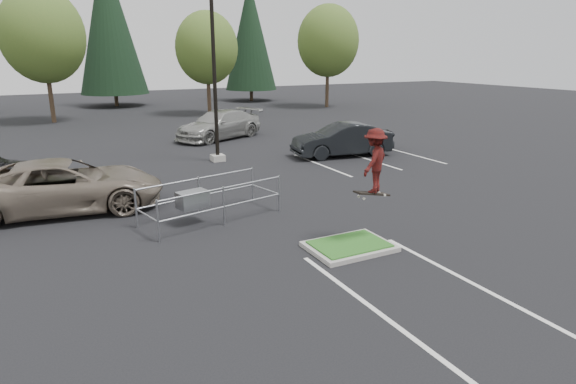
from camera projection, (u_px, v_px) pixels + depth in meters
name	position (u px, v px, depth m)	size (l,w,h in m)	color
ground	(349.00, 249.00, 12.89)	(120.00, 120.00, 0.00)	black
grass_median	(349.00, 246.00, 12.86)	(2.20, 1.60, 0.16)	gray
stall_lines	(224.00, 197.00, 17.43)	(22.62, 17.60, 0.01)	silver
light_pole	(214.00, 64.00, 22.08)	(0.70, 0.60, 10.12)	gray
decid_b	(43.00, 38.00, 34.62)	(5.89, 5.89, 9.64)	#38281C
decid_c	(207.00, 50.00, 39.53)	(5.12, 5.12, 8.38)	#38281C
decid_d	(328.00, 43.00, 45.05)	(5.76, 5.76, 9.43)	#38281C
conif_b	(109.00, 22.00, 45.27)	(6.38, 6.38, 14.50)	#38281C
conif_c	(250.00, 35.00, 50.86)	(5.50, 5.50, 12.50)	#38281C
cart_corral	(197.00, 199.00, 14.69)	(4.54, 2.44, 1.22)	#93969B
skateboarder	(374.00, 161.00, 12.58)	(1.27, 1.12, 1.88)	black
car_l_tan	(64.00, 186.00, 15.77)	(2.84, 6.17, 1.71)	#796B5C
car_r_charc	(342.00, 140.00, 24.26)	(1.75, 5.02, 1.65)	black
car_r_black	(355.00, 136.00, 26.09)	(1.64, 4.08, 1.39)	black
car_far_silver	(221.00, 125.00, 29.25)	(2.38, 5.86, 1.70)	#9D9D98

